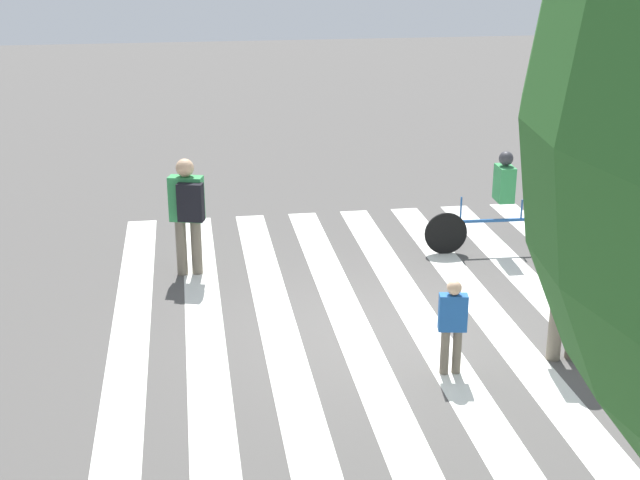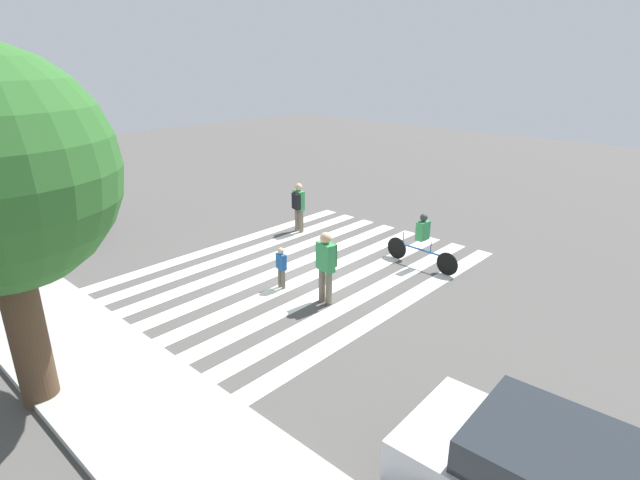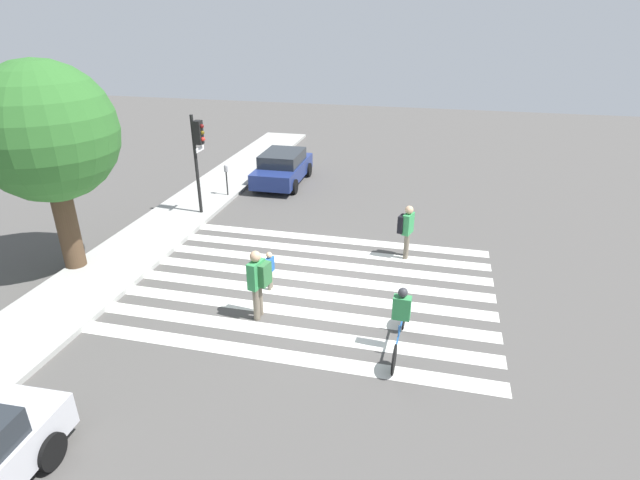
{
  "view_description": "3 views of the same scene",
  "coord_description": "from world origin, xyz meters",
  "px_view_note": "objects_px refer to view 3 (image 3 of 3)",
  "views": [
    {
      "loc": [
        2.45,
        9.96,
        4.87
      ],
      "look_at": [
        0.82,
        -0.58,
        1.07
      ],
      "focal_mm": 50.0,
      "sensor_mm": 36.0,
      "label": 1
    },
    {
      "loc": [
        -9.37,
        9.37,
        5.82
      ],
      "look_at": [
        -1.11,
        0.42,
        1.33
      ],
      "focal_mm": 28.0,
      "sensor_mm": 36.0,
      "label": 2
    },
    {
      "loc": [
        -12.02,
        -3.0,
        7.14
      ],
      "look_at": [
        0.41,
        -0.07,
        1.28
      ],
      "focal_mm": 28.0,
      "sensor_mm": 36.0,
      "label": 3
    }
  ],
  "objects_px": {
    "pedestrian_child_with_backpack": "(258,279)",
    "pedestrian_adult_yellow_jacket": "(407,228)",
    "parking_meter": "(226,173)",
    "traffic_light": "(198,147)",
    "pedestrian_adult_blue_shirt": "(270,268)",
    "street_tree": "(46,134)",
    "car_parked_far_curb": "(283,167)",
    "cyclist_far_lane": "(401,317)"
  },
  "relations": [
    {
      "from": "pedestrian_child_with_backpack",
      "to": "pedestrian_adult_yellow_jacket",
      "type": "xyz_separation_m",
      "value": [
        4.3,
        -3.32,
        -0.07
      ]
    },
    {
      "from": "parking_meter",
      "to": "pedestrian_child_with_backpack",
      "type": "relative_size",
      "value": 0.77
    },
    {
      "from": "traffic_light",
      "to": "pedestrian_adult_blue_shirt",
      "type": "height_order",
      "value": "traffic_light"
    },
    {
      "from": "pedestrian_adult_yellow_jacket",
      "to": "street_tree",
      "type": "bearing_deg",
      "value": -55.42
    },
    {
      "from": "parking_meter",
      "to": "street_tree",
      "type": "bearing_deg",
      "value": 164.19
    },
    {
      "from": "parking_meter",
      "to": "car_parked_far_curb",
      "type": "distance_m",
      "value": 2.96
    },
    {
      "from": "parking_meter",
      "to": "traffic_light",
      "type": "bearing_deg",
      "value": 177.93
    },
    {
      "from": "cyclist_far_lane",
      "to": "car_parked_far_curb",
      "type": "distance_m",
      "value": 12.76
    },
    {
      "from": "pedestrian_adult_yellow_jacket",
      "to": "car_parked_far_curb",
      "type": "xyz_separation_m",
      "value": [
        6.31,
        5.99,
        -0.28
      ]
    },
    {
      "from": "pedestrian_adult_blue_shirt",
      "to": "car_parked_far_curb",
      "type": "bearing_deg",
      "value": -155.17
    },
    {
      "from": "pedestrian_adult_blue_shirt",
      "to": "pedestrian_adult_yellow_jacket",
      "type": "xyz_separation_m",
      "value": [
        2.88,
        -3.52,
        0.37
      ]
    },
    {
      "from": "traffic_light",
      "to": "car_parked_far_curb",
      "type": "height_order",
      "value": "traffic_light"
    },
    {
      "from": "pedestrian_adult_yellow_jacket",
      "to": "traffic_light",
      "type": "bearing_deg",
      "value": -86.43
    },
    {
      "from": "street_tree",
      "to": "cyclist_far_lane",
      "type": "xyz_separation_m",
      "value": [
        -1.71,
        -9.89,
        -3.26
      ]
    },
    {
      "from": "street_tree",
      "to": "pedestrian_adult_blue_shirt",
      "type": "distance_m",
      "value": 7.04
    },
    {
      "from": "street_tree",
      "to": "pedestrian_adult_yellow_jacket",
      "type": "relative_size",
      "value": 3.49
    },
    {
      "from": "pedestrian_adult_blue_shirt",
      "to": "car_parked_far_curb",
      "type": "height_order",
      "value": "car_parked_far_curb"
    },
    {
      "from": "pedestrian_child_with_backpack",
      "to": "pedestrian_adult_yellow_jacket",
      "type": "distance_m",
      "value": 5.44
    },
    {
      "from": "pedestrian_child_with_backpack",
      "to": "pedestrian_adult_yellow_jacket",
      "type": "relative_size",
      "value": 1.07
    },
    {
      "from": "cyclist_far_lane",
      "to": "pedestrian_adult_blue_shirt",
      "type": "bearing_deg",
      "value": 65.35
    },
    {
      "from": "parking_meter",
      "to": "cyclist_far_lane",
      "type": "bearing_deg",
      "value": -137.75
    },
    {
      "from": "parking_meter",
      "to": "pedestrian_adult_blue_shirt",
      "type": "bearing_deg",
      "value": -148.58
    },
    {
      "from": "pedestrian_child_with_backpack",
      "to": "pedestrian_adult_blue_shirt",
      "type": "xyz_separation_m",
      "value": [
        1.42,
        0.2,
        -0.45
      ]
    },
    {
      "from": "pedestrian_adult_yellow_jacket",
      "to": "cyclist_far_lane",
      "type": "xyz_separation_m",
      "value": [
        -4.82,
        -0.25,
        -0.15
      ]
    },
    {
      "from": "pedestrian_child_with_backpack",
      "to": "pedestrian_adult_blue_shirt",
      "type": "height_order",
      "value": "pedestrian_child_with_backpack"
    },
    {
      "from": "traffic_light",
      "to": "pedestrian_adult_blue_shirt",
      "type": "distance_m",
      "value": 6.63
    },
    {
      "from": "parking_meter",
      "to": "pedestrian_adult_yellow_jacket",
      "type": "bearing_deg",
      "value": -116.93
    },
    {
      "from": "street_tree",
      "to": "pedestrian_adult_yellow_jacket",
      "type": "bearing_deg",
      "value": -72.15
    },
    {
      "from": "traffic_light",
      "to": "pedestrian_adult_yellow_jacket",
      "type": "xyz_separation_m",
      "value": [
        -1.81,
        -7.74,
        -1.66
      ]
    },
    {
      "from": "parking_meter",
      "to": "pedestrian_adult_yellow_jacket",
      "type": "distance_m",
      "value": 8.59
    },
    {
      "from": "parking_meter",
      "to": "car_parked_far_curb",
      "type": "relative_size",
      "value": 0.35
    },
    {
      "from": "pedestrian_adult_blue_shirt",
      "to": "parking_meter",
      "type": "bearing_deg",
      "value": -138.76
    },
    {
      "from": "traffic_light",
      "to": "pedestrian_adult_yellow_jacket",
      "type": "height_order",
      "value": "traffic_light"
    },
    {
      "from": "parking_meter",
      "to": "pedestrian_child_with_backpack",
      "type": "bearing_deg",
      "value": -152.1
    },
    {
      "from": "parking_meter",
      "to": "pedestrian_adult_blue_shirt",
      "type": "xyz_separation_m",
      "value": [
        -6.77,
        -4.14,
        -0.42
      ]
    },
    {
      "from": "street_tree",
      "to": "car_parked_far_curb",
      "type": "xyz_separation_m",
      "value": [
        9.42,
        -3.65,
        -3.39
      ]
    },
    {
      "from": "car_parked_far_curb",
      "to": "parking_meter",
      "type": "bearing_deg",
      "value": 144.62
    },
    {
      "from": "pedestrian_adult_blue_shirt",
      "to": "car_parked_far_curb",
      "type": "xyz_separation_m",
      "value": [
        9.19,
        2.47,
        0.1
      ]
    },
    {
      "from": "traffic_light",
      "to": "cyclist_far_lane",
      "type": "distance_m",
      "value": 10.54
    },
    {
      "from": "traffic_light",
      "to": "street_tree",
      "type": "distance_m",
      "value": 5.47
    },
    {
      "from": "pedestrian_child_with_backpack",
      "to": "car_parked_far_curb",
      "type": "bearing_deg",
      "value": 26.55
    },
    {
      "from": "street_tree",
      "to": "pedestrian_child_with_backpack",
      "type": "height_order",
      "value": "street_tree"
    }
  ]
}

